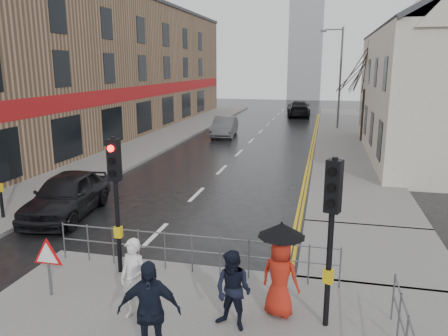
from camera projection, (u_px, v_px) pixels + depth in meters
The scene contains 20 objects.
ground at pixel (110, 279), 10.78m from camera, with size 120.00×120.00×0.00m, color black.
left_pavement at pixel (173, 133), 34.01m from camera, with size 4.00×44.00×0.14m, color #605E5B.
right_pavement at pixel (345, 135), 33.05m from camera, with size 4.00×40.00×0.14m, color #605E5B.
pavement_bridge_right at pixel (374, 252), 12.18m from camera, with size 4.00×4.20×0.14m, color #605E5B.
building_left_terrace at pixel (99, 68), 33.15m from camera, with size 8.00×42.00×10.00m, color #926F54.
church_tower at pixel (306, 40), 67.20m from camera, with size 5.00×5.00×18.00m, color #94979C.
traffic_signal_near_left at pixel (115, 182), 10.37m from camera, with size 0.28×0.27×3.40m.
traffic_signal_near_right at pixel (332, 214), 8.13m from camera, with size 0.34×0.33×3.40m.
guard_railing_front at pixel (192, 245), 10.73m from camera, with size 7.14×0.04×1.00m.
warning_sign at pixel (48, 258), 9.58m from camera, with size 0.80×0.07×1.35m.
street_lamp at pixel (338, 71), 34.98m from camera, with size 1.83×0.25×8.00m.
tree_near at pixel (367, 66), 28.82m from camera, with size 2.40×2.40×6.58m.
tree_far at pixel (364, 75), 36.46m from camera, with size 2.40×2.40×5.64m.
pedestrian_a at pixel (134, 280), 8.70m from camera, with size 0.62×0.41×1.70m, color silver.
pedestrian_b at pixel (233, 291), 8.39m from camera, with size 0.77×0.60×1.59m, color black.
pedestrian_with_umbrella at pixel (281, 265), 8.78m from camera, with size 0.96×0.96×1.99m.
pedestrian_d at pixel (149, 312), 7.42m from camera, with size 1.09×0.45×1.86m, color black.
car_parked at pixel (67, 195), 15.21m from camera, with size 1.81×4.49×1.53m, color black.
car_mid at pixel (224, 127), 32.45m from camera, with size 1.54×4.42×1.46m, color #444548.
car_far at pixel (298, 109), 45.49m from camera, with size 2.25×5.53×1.61m, color black.
Camera 1 is at (4.98, -8.97, 5.15)m, focal length 35.00 mm.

